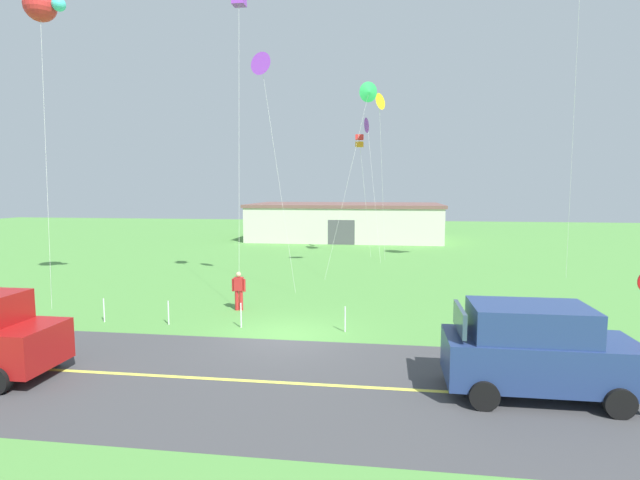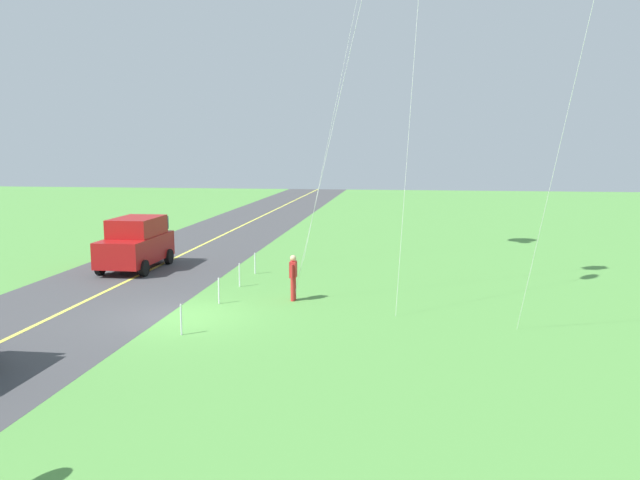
% 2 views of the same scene
% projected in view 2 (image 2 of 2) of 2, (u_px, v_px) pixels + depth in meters
% --- Properties ---
extents(ground_plane, '(120.00, 120.00, 0.10)m').
position_uv_depth(ground_plane, '(181.00, 318.00, 20.85)').
color(ground_plane, '#549342').
extents(asphalt_road, '(120.00, 7.00, 0.00)m').
position_uv_depth(asphalt_road, '(62.00, 312.00, 21.38)').
color(asphalt_road, '#424244').
rests_on(asphalt_road, ground).
extents(road_centre_stripe, '(120.00, 0.16, 0.00)m').
position_uv_depth(road_centre_stripe, '(62.00, 312.00, 21.38)').
color(road_centre_stripe, '#E5E04C').
rests_on(road_centre_stripe, asphalt_road).
extents(car_parked_west_near, '(4.40, 2.12, 2.24)m').
position_uv_depth(car_parked_west_near, '(136.00, 243.00, 28.71)').
color(car_parked_west_near, maroon).
rests_on(car_parked_west_near, ground).
extents(person_adult_near, '(0.58, 0.22, 1.60)m').
position_uv_depth(person_adult_near, '(293.00, 276.00, 22.92)').
color(person_adult_near, red).
rests_on(person_adult_near, ground).
extents(fence_post_0, '(0.05, 0.05, 0.90)m').
position_uv_depth(fence_post_0, '(255.00, 263.00, 27.70)').
color(fence_post_0, silver).
rests_on(fence_post_0, ground).
extents(fence_post_1, '(0.05, 0.05, 0.90)m').
position_uv_depth(fence_post_1, '(239.00, 275.00, 25.19)').
color(fence_post_1, silver).
rests_on(fence_post_1, ground).
extents(fence_post_2, '(0.05, 0.05, 0.90)m').
position_uv_depth(fence_post_2, '(219.00, 291.00, 22.49)').
color(fence_post_2, silver).
rests_on(fence_post_2, ground).
extents(fence_post_3, '(0.05, 0.05, 0.90)m').
position_uv_depth(fence_post_3, '(181.00, 320.00, 18.80)').
color(fence_post_3, silver).
rests_on(fence_post_3, ground).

